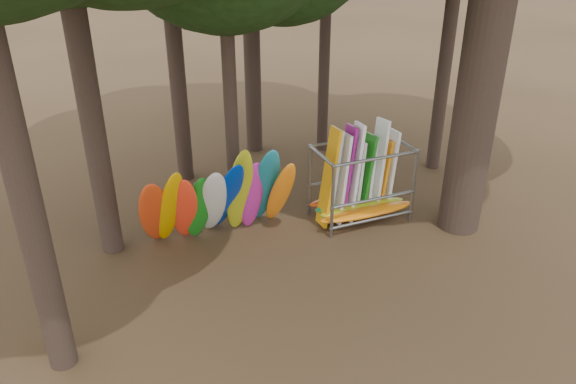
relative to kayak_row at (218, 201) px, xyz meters
name	(u,v)px	position (x,y,z in m)	size (l,w,h in m)	color
ground	(335,258)	(2.57, -1.96, -1.29)	(120.00, 120.00, 0.00)	#47331E
kayak_row	(218,201)	(0.00, 0.00, 0.00)	(4.24, 2.18, 3.05)	red
storage_rack	(360,185)	(4.22, -0.21, -0.23)	(3.06, 1.56, 2.92)	slate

